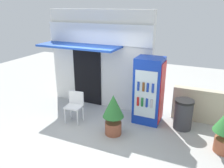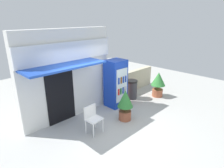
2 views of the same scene
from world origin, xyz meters
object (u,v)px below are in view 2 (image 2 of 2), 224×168
(potted_plant_curbside, at_px, (158,82))
(trash_bin, at_px, (131,89))
(plastic_chair, at_px, (92,117))
(drink_cooler, at_px, (116,83))
(potted_plant_near_shop, at_px, (125,103))

(potted_plant_curbside, bearing_deg, trash_bin, 146.08)
(potted_plant_curbside, distance_m, trash_bin, 1.24)
(trash_bin, bearing_deg, plastic_chair, -164.12)
(plastic_chair, height_order, potted_plant_curbside, potted_plant_curbside)
(drink_cooler, distance_m, potted_plant_curbside, 2.11)
(drink_cooler, height_order, potted_plant_near_shop, drink_cooler)
(potted_plant_near_shop, xyz_separation_m, potted_plant_curbside, (2.60, 0.34, 0.04))
(drink_cooler, bearing_deg, potted_plant_curbside, -19.19)
(plastic_chair, height_order, potted_plant_near_shop, potted_plant_near_shop)
(plastic_chair, xyz_separation_m, trash_bin, (2.86, 0.81, -0.11))
(trash_bin, bearing_deg, potted_plant_curbside, -33.92)
(drink_cooler, xyz_separation_m, plastic_chair, (-1.89, -0.82, -0.40))
(potted_plant_near_shop, bearing_deg, plastic_chair, 170.89)
(drink_cooler, relative_size, potted_plant_near_shop, 1.72)
(drink_cooler, distance_m, potted_plant_near_shop, 1.23)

